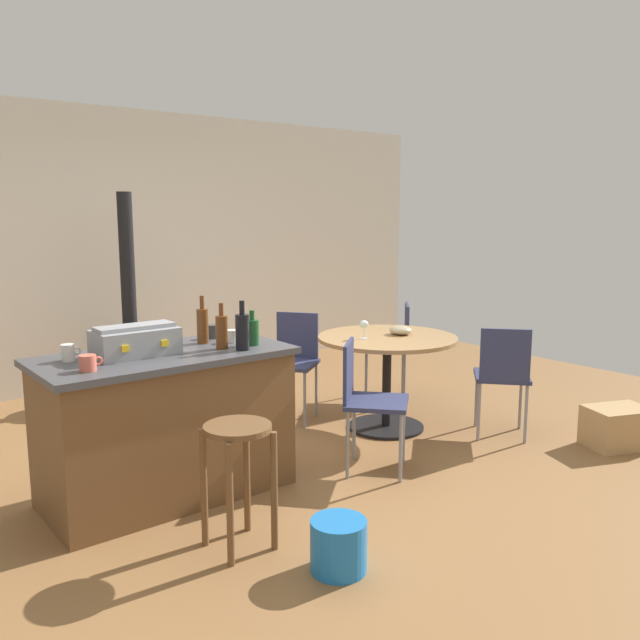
# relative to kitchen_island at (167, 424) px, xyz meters

# --- Properties ---
(ground_plane) EXTENTS (8.80, 8.80, 0.00)m
(ground_plane) POSITION_rel_kitchen_island_xyz_m (0.75, 0.02, -0.44)
(ground_plane) COLOR olive
(back_wall) EXTENTS (8.00, 0.10, 2.70)m
(back_wall) POSITION_rel_kitchen_island_xyz_m (0.75, 2.83, 0.91)
(back_wall) COLOR beige
(back_wall) RESTS_ON ground_plane
(kitchen_island) EXTENTS (1.48, 0.74, 0.88)m
(kitchen_island) POSITION_rel_kitchen_island_xyz_m (0.00, 0.00, 0.00)
(kitchen_island) COLOR brown
(kitchen_island) RESTS_ON ground_plane
(wooden_stool) EXTENTS (0.34, 0.34, 0.65)m
(wooden_stool) POSITION_rel_kitchen_island_xyz_m (-0.00, -0.82, 0.04)
(wooden_stool) COLOR brown
(wooden_stool) RESTS_ON ground_plane
(dining_table) EXTENTS (1.09, 1.09, 0.75)m
(dining_table) POSITION_rel_kitchen_island_xyz_m (1.91, 0.08, 0.13)
(dining_table) COLOR black
(dining_table) RESTS_ON ground_plane
(folding_chair_near) EXTENTS (0.57, 0.57, 0.88)m
(folding_chair_near) POSITION_rel_kitchen_island_xyz_m (2.53, 0.63, 0.09)
(folding_chair_near) COLOR navy
(folding_chair_near) RESTS_ON ground_plane
(folding_chair_far) EXTENTS (0.56, 0.56, 0.87)m
(folding_chair_far) POSITION_rel_kitchen_island_xyz_m (1.50, 0.76, 0.08)
(folding_chair_far) COLOR navy
(folding_chair_far) RESTS_ON ground_plane
(folding_chair_left) EXTENTS (0.56, 0.56, 0.87)m
(folding_chair_left) POSITION_rel_kitchen_island_xyz_m (1.20, -0.46, 0.07)
(folding_chair_left) COLOR navy
(folding_chair_left) RESTS_ON ground_plane
(folding_chair_right) EXTENTS (0.56, 0.56, 0.86)m
(folding_chair_right) POSITION_rel_kitchen_island_xyz_m (2.44, -0.63, 0.07)
(folding_chair_right) COLOR navy
(folding_chair_right) RESTS_ON ground_plane
(wood_stove) EXTENTS (0.44, 0.45, 1.88)m
(wood_stove) POSITION_rel_kitchen_island_xyz_m (0.65, 2.10, 0.02)
(wood_stove) COLOR black
(wood_stove) RESTS_ON ground_plane
(toolbox) EXTENTS (0.47, 0.27, 0.18)m
(toolbox) POSITION_rel_kitchen_island_xyz_m (-0.16, 0.03, 0.52)
(toolbox) COLOR gray
(toolbox) RESTS_ON kitchen_island
(bottle_0) EXTENTS (0.07, 0.07, 0.30)m
(bottle_0) POSITION_rel_kitchen_island_xyz_m (0.32, 0.11, 0.56)
(bottle_0) COLOR #603314
(bottle_0) RESTS_ON kitchen_island
(bottle_1) EXTENTS (0.08, 0.08, 0.22)m
(bottle_1) POSITION_rel_kitchen_island_xyz_m (0.54, -0.13, 0.52)
(bottle_1) COLOR #194C23
(bottle_1) RESTS_ON kitchen_island
(bottle_2) EXTENTS (0.08, 0.08, 0.30)m
(bottle_2) POSITION_rel_kitchen_island_xyz_m (0.41, -0.22, 0.56)
(bottle_2) COLOR black
(bottle_2) RESTS_ON kitchen_island
(bottle_3) EXTENTS (0.07, 0.07, 0.28)m
(bottle_3) POSITION_rel_kitchen_island_xyz_m (0.33, -0.11, 0.55)
(bottle_3) COLOR #603314
(bottle_3) RESTS_ON kitchen_island
(cup_0) EXTENTS (0.11, 0.07, 0.08)m
(cup_0) POSITION_rel_kitchen_island_xyz_m (0.48, 0.02, 0.48)
(cup_0) COLOR white
(cup_0) RESTS_ON kitchen_island
(cup_1) EXTENTS (0.12, 0.09, 0.08)m
(cup_1) POSITION_rel_kitchen_island_xyz_m (-0.51, -0.17, 0.48)
(cup_1) COLOR #DB6651
(cup_1) RESTS_ON kitchen_island
(cup_2) EXTENTS (0.12, 0.08, 0.09)m
(cup_2) POSITION_rel_kitchen_island_xyz_m (0.45, 0.22, 0.48)
(cup_2) COLOR #383838
(cup_2) RESTS_ON kitchen_island
(cup_3) EXTENTS (0.11, 0.07, 0.10)m
(cup_3) POSITION_rel_kitchen_island_xyz_m (-0.51, 0.13, 0.49)
(cup_3) COLOR white
(cup_3) RESTS_ON kitchen_island
(wine_glass) EXTENTS (0.07, 0.07, 0.14)m
(wine_glass) POSITION_rel_kitchen_island_xyz_m (1.70, 0.11, 0.41)
(wine_glass) COLOR silver
(wine_glass) RESTS_ON dining_table
(serving_bowl) EXTENTS (0.18, 0.18, 0.07)m
(serving_bowl) POSITION_rel_kitchen_island_xyz_m (2.04, 0.06, 0.34)
(serving_bowl) COLOR tan
(serving_bowl) RESTS_ON dining_table
(cardboard_box) EXTENTS (0.54, 0.46, 0.29)m
(cardboard_box) POSITION_rel_kitchen_island_xyz_m (2.95, -1.28, -0.30)
(cardboard_box) COLOR tan
(cardboard_box) RESTS_ON ground_plane
(plastic_bucket) EXTENTS (0.27, 0.27, 0.25)m
(plastic_bucket) POSITION_rel_kitchen_island_xyz_m (0.25, -1.31, -0.32)
(plastic_bucket) COLOR blue
(plastic_bucket) RESTS_ON ground_plane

